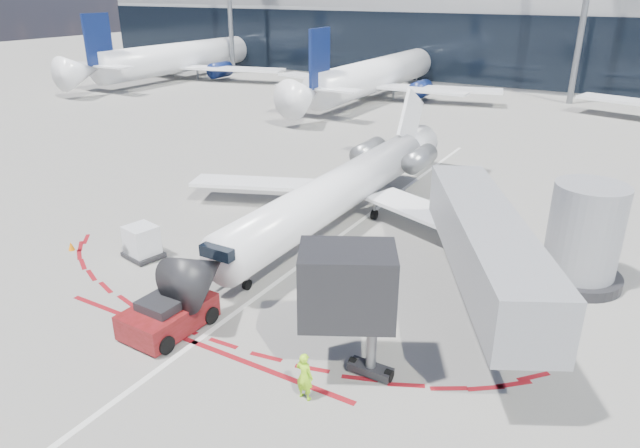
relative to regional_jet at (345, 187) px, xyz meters
The scene contains 12 objects.
ground 3.30m from the regional_jet, 71.53° to the right, with size 260.00×260.00×0.00m, color slate.
apron_centerline 2.33m from the regional_jet, 24.66° to the right, with size 0.25×40.00×0.01m, color silver.
apron_stop_bar 14.05m from the regional_jet, 86.74° to the right, with size 14.00×0.25×0.01m, color maroon.
terminal_building 62.94m from the regional_jet, 89.28° to the left, with size 150.00×24.15×24.00m.
jet_bridge 11.90m from the regional_jet, 26.93° to the right, with size 10.03×15.20×4.90m.
regional_jet is the anchor object (origin of this frame).
pushback_tug 13.75m from the regional_jet, 93.06° to the right, with size 2.56×5.77×1.49m.
ramp_worker 15.76m from the regional_jet, 66.87° to the right, with size 0.64×0.42×1.77m, color #A7FF1A.
uld_container 11.58m from the regional_jet, 124.99° to the right, with size 2.10×1.88×1.71m.
safety_cone_left 15.14m from the regional_jet, 134.50° to the right, with size 0.33×0.33×0.46m, color orange.
bg_airliner_0 61.34m from the regional_jet, 140.42° to the left, with size 37.73×39.95×12.21m, color white, non-canonical shape.
bg_airliner_1 41.29m from the regional_jet, 111.81° to the left, with size 34.95×37.01×11.31m, color white, non-canonical shape.
Camera 1 is at (13.61, -25.16, 12.81)m, focal length 32.00 mm.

